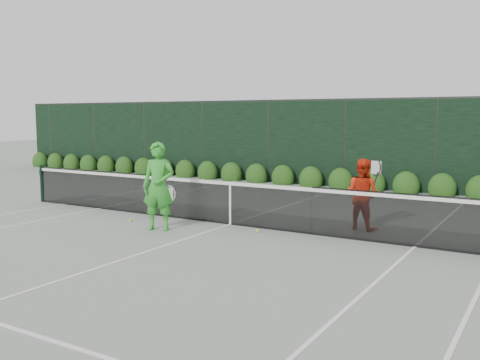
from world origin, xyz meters
The scene contains 8 objects.
ground centered at (0.00, 0.00, 0.00)m, with size 80.00×80.00×0.00m, color gray.
tennis_net centered at (-0.02, 0.00, 0.53)m, with size 12.90×0.10×1.07m.
player_woman centered at (-1.03, -1.27, 0.96)m, with size 0.82×0.68×1.92m.
player_man centered at (2.72, 1.05, 0.78)m, with size 0.91×0.74×1.55m.
court_lines centered at (0.00, 0.00, 0.01)m, with size 11.03×23.83×0.01m.
windscreen_fence centered at (0.00, -2.71, 1.51)m, with size 32.00×21.07×3.06m.
hedge_row centered at (0.00, 7.15, 0.23)m, with size 31.66×0.65×0.94m.
tennis_balls centered at (-1.15, 0.17, 0.03)m, with size 3.98×2.00×0.07m.
Camera 1 is at (6.33, -10.17, 2.47)m, focal length 40.00 mm.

